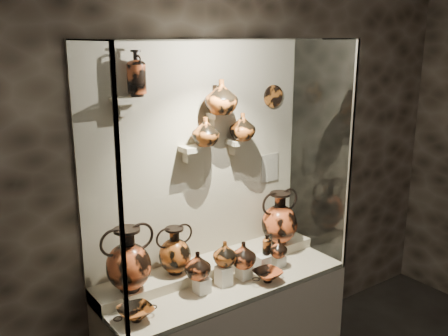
# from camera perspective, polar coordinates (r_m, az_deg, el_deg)

# --- Properties ---
(wall_back) EXTENTS (5.00, 0.02, 3.20)m
(wall_back) POSITION_cam_1_polar(r_m,az_deg,el_deg) (3.41, -3.01, 1.03)
(wall_back) COLOR black
(wall_back) RESTS_ON ground
(plinth) EXTENTS (1.70, 0.60, 0.80)m
(plinth) POSITION_cam_1_polar(r_m,az_deg,el_deg) (3.65, 0.12, -18.61)
(plinth) COLOR #BCAF97
(plinth) RESTS_ON floor
(front_tier) EXTENTS (1.68, 0.58, 0.03)m
(front_tier) POSITION_cam_1_polar(r_m,az_deg,el_deg) (3.44, 0.12, -12.84)
(front_tier) COLOR #C5B598
(front_tier) RESTS_ON plinth
(rear_tier) EXTENTS (1.70, 0.25, 0.10)m
(rear_tier) POSITION_cam_1_polar(r_m,az_deg,el_deg) (3.55, -1.56, -11.27)
(rear_tier) COLOR #C5B598
(rear_tier) RESTS_ON plinth
(back_panel) EXTENTS (1.70, 0.03, 1.60)m
(back_panel) POSITION_cam_1_polar(r_m,az_deg,el_deg) (3.40, -2.97, 1.01)
(back_panel) COLOR #BCAF97
(back_panel) RESTS_ON plinth
(glass_front) EXTENTS (1.70, 0.01, 1.60)m
(glass_front) POSITION_cam_1_polar(r_m,az_deg,el_deg) (2.92, 3.51, -1.35)
(glass_front) COLOR white
(glass_front) RESTS_ON plinth
(glass_left) EXTENTS (0.01, 0.60, 1.60)m
(glass_left) POSITION_cam_1_polar(r_m,az_deg,el_deg) (2.76, -14.30, -2.77)
(glass_left) COLOR white
(glass_left) RESTS_ON plinth
(glass_right) EXTENTS (0.01, 0.60, 1.60)m
(glass_right) POSITION_cam_1_polar(r_m,az_deg,el_deg) (3.69, 10.87, 1.88)
(glass_right) COLOR white
(glass_right) RESTS_ON plinth
(glass_top) EXTENTS (1.70, 0.60, 0.01)m
(glass_top) POSITION_cam_1_polar(r_m,az_deg,el_deg) (3.04, 0.14, 14.53)
(glass_top) COLOR white
(glass_top) RESTS_ON back_panel
(frame_post_left) EXTENTS (0.02, 0.02, 1.60)m
(frame_post_left) POSITION_cam_1_polar(r_m,az_deg,el_deg) (2.51, -11.72, -4.44)
(frame_post_left) COLOR gray
(frame_post_left) RESTS_ON plinth
(frame_post_right) EXTENTS (0.02, 0.02, 1.60)m
(frame_post_right) POSITION_cam_1_polar(r_m,az_deg,el_deg) (3.50, 14.21, 0.97)
(frame_post_right) COLOR gray
(frame_post_right) RESTS_ON plinth
(pedestal_a) EXTENTS (0.09, 0.09, 0.10)m
(pedestal_a) POSITION_cam_1_polar(r_m,az_deg,el_deg) (3.26, -2.58, -13.21)
(pedestal_a) COLOR silver
(pedestal_a) RESTS_ON front_tier
(pedestal_b) EXTENTS (0.09, 0.09, 0.13)m
(pedestal_b) POSITION_cam_1_polar(r_m,az_deg,el_deg) (3.34, -0.08, -12.19)
(pedestal_b) COLOR silver
(pedestal_b) RESTS_ON front_tier
(pedestal_c) EXTENTS (0.09, 0.09, 0.09)m
(pedestal_c) POSITION_cam_1_polar(r_m,az_deg,el_deg) (3.44, 2.28, -11.73)
(pedestal_c) COLOR silver
(pedestal_c) RESTS_ON front_tier
(pedestal_d) EXTENTS (0.09, 0.09, 0.12)m
(pedestal_d) POSITION_cam_1_polar(r_m,az_deg,el_deg) (3.52, 4.37, -10.80)
(pedestal_d) COLOR silver
(pedestal_d) RESTS_ON front_tier
(pedestal_e) EXTENTS (0.09, 0.09, 0.08)m
(pedestal_e) POSITION_cam_1_polar(r_m,az_deg,el_deg) (3.62, 6.10, -10.50)
(pedestal_e) COLOR silver
(pedestal_e) RESTS_ON front_tier
(bracket_ul) EXTENTS (0.14, 0.12, 0.04)m
(bracket_ul) POSITION_cam_1_polar(r_m,az_deg,el_deg) (3.00, -11.26, 7.60)
(bracket_ul) COLOR #BCAF97
(bracket_ul) RESTS_ON back_panel
(bracket_ca) EXTENTS (0.14, 0.12, 0.04)m
(bracket_ca) POSITION_cam_1_polar(r_m,az_deg,el_deg) (3.27, -3.76, 2.21)
(bracket_ca) COLOR #BCAF97
(bracket_ca) RESTS_ON back_panel
(bracket_cb) EXTENTS (0.10, 0.12, 0.04)m
(bracket_cb) POSITION_cam_1_polar(r_m,az_deg,el_deg) (3.33, -0.88, 6.01)
(bracket_cb) COLOR #BCAF97
(bracket_cb) RESTS_ON back_panel
(bracket_cc) EXTENTS (0.14, 0.12, 0.04)m
(bracket_cc) POSITION_cam_1_polar(r_m,az_deg,el_deg) (3.48, 1.58, 3.02)
(bracket_cc) COLOR #BCAF97
(bracket_cc) RESTS_ON back_panel
(amphora_left) EXTENTS (0.41, 0.41, 0.41)m
(amphora_left) POSITION_cam_1_polar(r_m,az_deg,el_deg) (3.13, -10.85, -10.19)
(amphora_left) COLOR #CE5327
(amphora_left) RESTS_ON rear_tier
(amphora_mid) EXTENTS (0.26, 0.26, 0.32)m
(amphora_mid) POSITION_cam_1_polar(r_m,az_deg,el_deg) (3.31, -5.67, -9.33)
(amphora_mid) COLOR #AB531E
(amphora_mid) RESTS_ON rear_tier
(amphora_right) EXTENTS (0.41, 0.41, 0.40)m
(amphora_right) POSITION_cam_1_polar(r_m,az_deg,el_deg) (3.75, 6.34, -5.68)
(amphora_right) COLOR #CE5327
(amphora_right) RESTS_ON rear_tier
(jug_a) EXTENTS (0.18, 0.18, 0.18)m
(jug_a) POSITION_cam_1_polar(r_m,az_deg,el_deg) (3.20, -3.06, -11.01)
(jug_a) COLOR #CE5327
(jug_a) RESTS_ON pedestal_a
(jug_b) EXTENTS (0.20, 0.20, 0.16)m
(jug_b) POSITION_cam_1_polar(r_m,az_deg,el_deg) (3.30, 0.07, -9.72)
(jug_b) COLOR #AB531E
(jug_b) RESTS_ON pedestal_b
(jug_c) EXTENTS (0.18, 0.18, 0.18)m
(jug_c) POSITION_cam_1_polar(r_m,az_deg,el_deg) (3.36, 2.20, -9.85)
(jug_c) COLOR #CE5327
(jug_c) RESTS_ON pedestal_c
(jug_e) EXTENTS (0.16, 0.16, 0.13)m
(jug_e) POSITION_cam_1_polar(r_m,az_deg,el_deg) (3.56, 6.20, -9.07)
(jug_e) COLOR #CE5327
(jug_e) RESTS_ON pedestal_e
(lekythos_small) EXTENTS (0.09, 0.09, 0.17)m
(lekythos_small) POSITION_cam_1_polar(r_m,az_deg,el_deg) (3.48, 4.87, -8.55)
(lekythos_small) COLOR #AB531E
(lekythos_small) RESTS_ON pedestal_d
(kylix_left) EXTENTS (0.26, 0.23, 0.10)m
(kylix_left) POSITION_cam_1_polar(r_m,az_deg,el_deg) (3.02, -10.03, -15.96)
(kylix_left) COLOR #AB531E
(kylix_left) RESTS_ON front_tier
(kylix_right) EXTENTS (0.27, 0.24, 0.09)m
(kylix_right) POSITION_cam_1_polar(r_m,az_deg,el_deg) (3.40, 4.97, -12.07)
(kylix_right) COLOR #CE5327
(kylix_right) RESTS_ON front_tier
(lekythos_tall) EXTENTS (0.13, 0.13, 0.31)m
(lekythos_tall) POSITION_cam_1_polar(r_m,az_deg,el_deg) (3.00, -10.01, 10.94)
(lekythos_tall) COLOR #CE5327
(lekythos_tall) RESTS_ON bracket_ul
(ovoid_vase_a) EXTENTS (0.19, 0.19, 0.19)m
(ovoid_vase_a) POSITION_cam_1_polar(r_m,az_deg,el_deg) (3.25, -2.16, 4.20)
(ovoid_vase_a) COLOR #AB531E
(ovoid_vase_a) RESTS_ON bracket_ca
(ovoid_vase_b) EXTENTS (0.28, 0.28, 0.23)m
(ovoid_vase_b) POSITION_cam_1_polar(r_m,az_deg,el_deg) (3.27, -0.33, 8.14)
(ovoid_vase_b) COLOR #AB531E
(ovoid_vase_b) RESTS_ON bracket_cb
(ovoid_vase_c) EXTENTS (0.19, 0.19, 0.19)m
(ovoid_vase_c) POSITION_cam_1_polar(r_m,az_deg,el_deg) (3.43, 2.10, 4.75)
(ovoid_vase_c) COLOR #AB531E
(ovoid_vase_c) RESTS_ON bracket_cc
(wall_plate) EXTENTS (0.17, 0.02, 0.17)m
(wall_plate) POSITION_cam_1_polar(r_m,az_deg,el_deg) (3.69, 5.62, 8.16)
(wall_plate) COLOR #C06725
(wall_plate) RESTS_ON back_panel
(info_placard) EXTENTS (0.16, 0.01, 0.21)m
(info_placard) POSITION_cam_1_polar(r_m,az_deg,el_deg) (3.79, 5.22, 0.05)
(info_placard) COLOR beige
(info_placard) RESTS_ON back_panel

